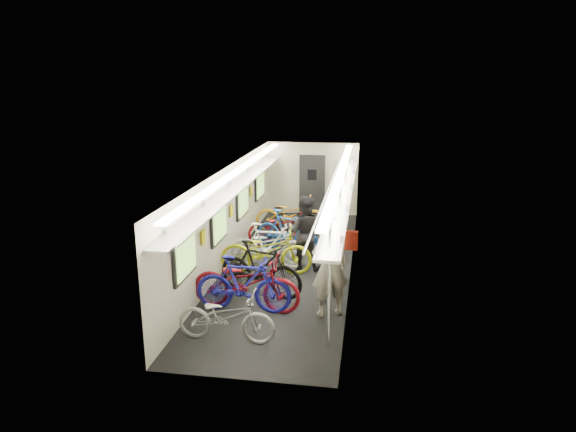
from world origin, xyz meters
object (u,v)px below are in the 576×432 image
(passenger_near, at_px, (330,267))
(bicycle_0, at_px, (226,317))
(bicycle_1, at_px, (243,284))
(passenger_mid, at_px, (304,233))
(backpack, at_px, (351,240))

(passenger_near, bearing_deg, bicycle_0, 14.65)
(bicycle_1, height_order, passenger_mid, passenger_mid)
(bicycle_1, relative_size, backpack, 5.01)
(bicycle_1, distance_m, passenger_mid, 2.70)
(passenger_mid, bearing_deg, bicycle_0, 79.21)
(passenger_near, xyz_separation_m, backpack, (0.37, 0.79, 0.30))
(bicycle_0, height_order, backpack, backpack)
(passenger_mid, distance_m, backpack, 2.04)
(bicycle_1, height_order, backpack, backpack)
(bicycle_1, distance_m, passenger_near, 1.71)
(passenger_mid, height_order, backpack, passenger_mid)
(bicycle_0, bearing_deg, passenger_mid, -11.71)
(passenger_near, height_order, backpack, passenger_near)
(backpack, bearing_deg, passenger_near, -113.28)
(bicycle_0, distance_m, passenger_near, 2.19)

